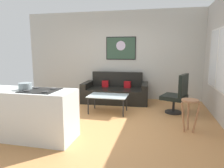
{
  "coord_description": "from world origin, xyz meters",
  "views": [
    {
      "loc": [
        1.3,
        -4.21,
        1.58
      ],
      "look_at": [
        0.11,
        0.9,
        0.7
      ],
      "focal_mm": 32.96,
      "sensor_mm": 36.0,
      "label": 1
    }
  ],
  "objects": [
    {
      "name": "window",
      "position": [
        2.59,
        0.9,
        1.37
      ],
      "size": [
        0.03,
        1.56,
        1.41
      ],
      "color": "silver"
    },
    {
      "name": "ground",
      "position": [
        0.0,
        0.0,
        -0.02
      ],
      "size": [
        6.4,
        6.4,
        0.04
      ],
      "primitive_type": "cube",
      "color": "#BE824A"
    },
    {
      "name": "wall_painting",
      "position": [
        0.06,
        2.38,
        1.63
      ],
      "size": [
        0.97,
        0.03,
        0.73
      ],
      "color": "black"
    },
    {
      "name": "mixing_bowl",
      "position": [
        -1.0,
        -1.09,
        0.94
      ],
      "size": [
        0.23,
        0.23,
        0.12
      ],
      "color": "#87979C",
      "rests_on": "kitchen_counter"
    },
    {
      "name": "coffee_table",
      "position": [
        0.06,
        0.69,
        0.41
      ],
      "size": [
        0.97,
        0.62,
        0.44
      ],
      "color": "silver",
      "rests_on": "ground"
    },
    {
      "name": "couch",
      "position": [
        0.01,
        1.81,
        0.29
      ],
      "size": [
        2.0,
        1.02,
        0.88
      ],
      "color": "black",
      "rests_on": "ground"
    },
    {
      "name": "back_wall",
      "position": [
        0.0,
        2.42,
        1.4
      ],
      "size": [
        6.4,
        0.05,
        2.8
      ],
      "primitive_type": "cube",
      "color": "#BAB8AF",
      "rests_on": "ground"
    },
    {
      "name": "kitchen_counter",
      "position": [
        -1.0,
        -1.12,
        0.44
      ],
      "size": [
        1.78,
        0.66,
        0.91
      ],
      "color": "silver",
      "rests_on": "ground"
    },
    {
      "name": "bar_stool",
      "position": [
        1.89,
        -0.17,
        0.5
      ],
      "size": [
        0.37,
        0.36,
        0.64
      ],
      "color": "#A76F4B",
      "rests_on": "ground"
    },
    {
      "name": "armchair",
      "position": [
        1.76,
        0.99,
        0.49
      ],
      "size": [
        0.73,
        0.74,
        1.0
      ],
      "color": "black",
      "rests_on": "ground"
    }
  ]
}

